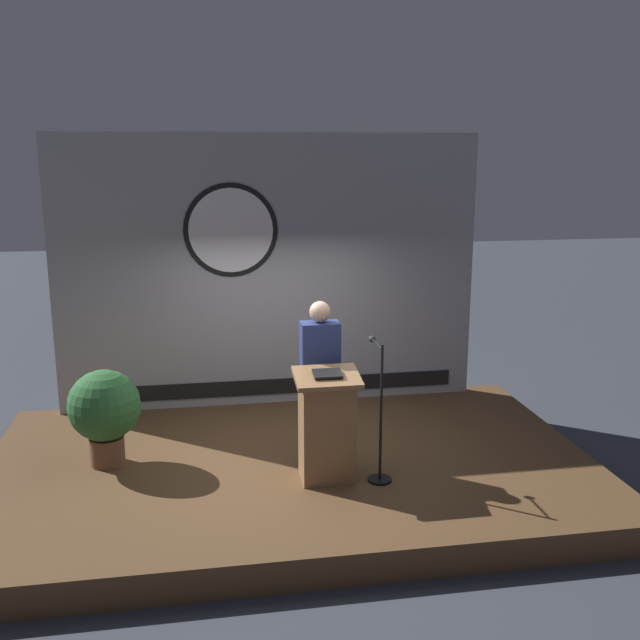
% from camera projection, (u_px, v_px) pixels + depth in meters
% --- Properties ---
extents(ground_plane, '(40.00, 40.00, 0.00)m').
position_uv_depth(ground_plane, '(291.00, 484.00, 7.92)').
color(ground_plane, '#383D47').
extents(stage_platform, '(6.40, 4.00, 0.30)m').
position_uv_depth(stage_platform, '(291.00, 471.00, 7.89)').
color(stage_platform, brown).
rests_on(stage_platform, ground).
extents(banner_display, '(5.34, 0.12, 3.44)m').
position_uv_depth(banner_display, '(269.00, 273.00, 9.24)').
color(banner_display, '#9E9EA3').
rests_on(banner_display, stage_platform).
extents(podium, '(0.64, 0.50, 1.14)m').
position_uv_depth(podium, '(327.00, 426.00, 7.25)').
color(podium, olive).
rests_on(podium, stage_platform).
extents(speaker_person, '(0.40, 0.26, 1.72)m').
position_uv_depth(speaker_person, '(320.00, 380.00, 7.64)').
color(speaker_person, black).
rests_on(speaker_person, stage_platform).
extents(microphone_stand, '(0.24, 0.56, 1.41)m').
position_uv_depth(microphone_stand, '(379.00, 432.00, 7.26)').
color(microphone_stand, black).
rests_on(microphone_stand, stage_platform).
extents(potted_plant, '(0.75, 0.75, 1.02)m').
position_uv_depth(potted_plant, '(104.00, 409.00, 7.57)').
color(potted_plant, brown).
rests_on(potted_plant, stage_platform).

